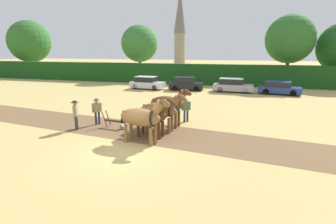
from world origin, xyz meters
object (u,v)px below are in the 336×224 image
at_px(tree_far_left, 29,42).
at_px(draft_horse_lead_right, 152,115).
at_px(farmer_at_plow, 97,109).
at_px(parked_car_left, 186,84).
at_px(draft_horse_trail_right, 168,104).
at_px(farmer_onlooker_left, 76,113).
at_px(tree_center_left, 290,39).
at_px(draft_horse_lead_left, 142,117).
at_px(plow, 117,123).
at_px(farmer_beside_team, 186,108).
at_px(parked_car_center, 279,88).
at_px(parked_car_far_left, 147,83).
at_px(draft_horse_trail_left, 161,110).
at_px(tree_left, 140,44).
at_px(church_spire, 180,27).
at_px(parked_car_center_left, 233,86).

distance_m(tree_far_left, draft_horse_lead_right, 43.03).
bearing_deg(farmer_at_plow, parked_car_left, 118.50).
relative_size(draft_horse_trail_right, farmer_onlooker_left, 1.59).
distance_m(tree_far_left, tree_center_left, 43.45).
bearing_deg(farmer_onlooker_left, draft_horse_lead_right, -22.88).
relative_size(draft_horse_lead_left, plow, 1.73).
height_order(farmer_beside_team, parked_car_center, farmer_beside_team).
xyz_separation_m(parked_car_far_left, parked_car_center, (15.39, 0.17, -0.05)).
distance_m(draft_horse_lead_right, parked_car_left, 18.02).
height_order(draft_horse_lead_left, draft_horse_trail_right, draft_horse_trail_right).
distance_m(tree_far_left, draft_horse_trail_left, 42.44).
xyz_separation_m(tree_left, draft_horse_trail_left, (12.00, -26.30, -4.48)).
bearing_deg(farmer_onlooker_left, parked_car_far_left, 73.01).
height_order(draft_horse_lead_right, farmer_beside_team, draft_horse_lead_right).
relative_size(tree_far_left, parked_car_center, 2.19).
xyz_separation_m(church_spire, draft_horse_trail_right, (12.03, -52.27, -9.08)).
height_order(plow, parked_car_center_left, parked_car_center_left).
xyz_separation_m(tree_center_left, parked_car_far_left, (-17.14, -8.40, -5.40)).
relative_size(draft_horse_trail_left, parked_car_center_left, 0.66).
distance_m(church_spire, farmer_beside_team, 53.37).
relative_size(church_spire, draft_horse_trail_right, 6.98).
bearing_deg(church_spire, tree_left, -90.20).
bearing_deg(farmer_beside_team, draft_horse_trail_right, -64.90).
bearing_deg(draft_horse_trail_right, tree_left, 123.01).
xyz_separation_m(tree_far_left, tree_center_left, (43.43, -1.17, -0.12)).
distance_m(farmer_beside_team, parked_car_left, 14.61).
height_order(tree_left, church_spire, church_spire).
bearing_deg(farmer_onlooker_left, draft_horse_lead_left, -36.22).
relative_size(plow, parked_car_center, 0.38).
distance_m(farmer_onlooker_left, parked_car_left, 18.17).
bearing_deg(tree_left, draft_horse_lead_right, -66.64).
distance_m(tree_far_left, farmer_beside_team, 41.81).
height_order(farmer_at_plow, farmer_onlooker_left, farmer_onlooker_left).
bearing_deg(tree_center_left, parked_car_center_left, -130.37).
relative_size(draft_horse_lead_left, parked_car_left, 0.69).
relative_size(church_spire, draft_horse_lead_right, 7.56).
relative_size(draft_horse_trail_left, parked_car_left, 0.70).
xyz_separation_m(farmer_beside_team, farmer_onlooker_left, (-6.05, -3.68, 0.14)).
bearing_deg(farmer_beside_team, farmer_at_plow, -100.99).
height_order(draft_horse_trail_right, farmer_onlooker_left, draft_horse_trail_right).
distance_m(draft_horse_trail_right, parked_car_far_left, 16.76).
bearing_deg(draft_horse_trail_left, tree_far_left, 149.47).
relative_size(tree_left, draft_horse_lead_right, 3.28).
xyz_separation_m(draft_horse_lead_left, plow, (-2.52, 2.04, -1.08)).
bearing_deg(church_spire, farmer_beside_team, -75.80).
relative_size(draft_horse_lead_left, farmer_onlooker_left, 1.64).
height_order(draft_horse_lead_left, parked_car_center_left, draft_horse_lead_left).
xyz_separation_m(tree_far_left, church_spire, (21.40, 27.56, 4.28)).
bearing_deg(parked_car_left, farmer_onlooker_left, -106.47).
height_order(tree_far_left, tree_center_left, tree_far_left).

